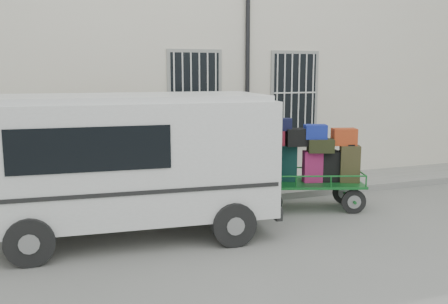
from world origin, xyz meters
name	(u,v)px	position (x,y,z in m)	size (l,w,h in m)	color
ground	(260,222)	(0.00, 0.00, 0.00)	(80.00, 80.00, 0.00)	slate
building	(182,68)	(0.00, 5.50, 3.00)	(24.00, 5.15, 6.00)	beige
sidewalk	(222,193)	(0.00, 2.20, 0.07)	(24.00, 1.70, 0.15)	gray
luggage_cart	(308,162)	(1.33, 0.52, 1.01)	(2.67, 1.70, 1.94)	black
van	(129,156)	(-2.51, 0.09, 1.44)	(5.16, 2.61, 2.52)	white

